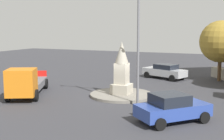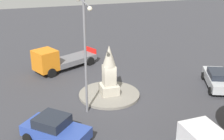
# 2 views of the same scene
# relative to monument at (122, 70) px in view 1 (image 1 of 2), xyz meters

# --- Properties ---
(ground_plane) EXTENTS (80.00, 80.00, 0.00)m
(ground_plane) POSITION_rel_monument_xyz_m (0.00, 0.00, -1.95)
(ground_plane) COLOR #38383D
(traffic_island) EXTENTS (4.75, 4.75, 0.19)m
(traffic_island) POSITION_rel_monument_xyz_m (0.00, 0.00, -1.86)
(traffic_island) COLOR gray
(traffic_island) RESTS_ON ground
(monument) EXTENTS (1.35, 1.35, 3.91)m
(monument) POSITION_rel_monument_xyz_m (0.00, 0.00, 0.00)
(monument) COLOR #B2AA99
(monument) RESTS_ON traffic_island
(streetlamp) EXTENTS (3.82, 0.28, 8.13)m
(streetlamp) POSITION_rel_monument_xyz_m (2.02, -2.18, 2.98)
(streetlamp) COLOR slate
(streetlamp) RESTS_ON ground
(car_silver_far_side) EXTENTS (4.71, 3.21, 1.48)m
(car_silver_far_side) POSITION_rel_monument_xyz_m (1.04, 9.00, -1.18)
(car_silver_far_side) COLOR #B7BABF
(car_silver_far_side) RESTS_ON ground
(car_blue_near_island) EXTENTS (4.04, 4.18, 1.58)m
(car_blue_near_island) POSITION_rel_monument_xyz_m (4.87, -4.72, -1.15)
(car_blue_near_island) COLOR #2D479E
(car_blue_near_island) RESTS_ON ground
(truck_orange_parked_left) EXTENTS (4.51, 6.35, 2.28)m
(truck_orange_parked_left) POSITION_rel_monument_xyz_m (-6.35, -3.17, -0.91)
(truck_orange_parked_left) COLOR orange
(truck_orange_parked_left) RESTS_ON ground
(tree_far_corner) EXTENTS (4.01, 4.01, 5.81)m
(tree_far_corner) POSITION_rel_monument_xyz_m (6.18, 9.87, 1.84)
(tree_far_corner) COLOR brown
(tree_far_corner) RESTS_ON ground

